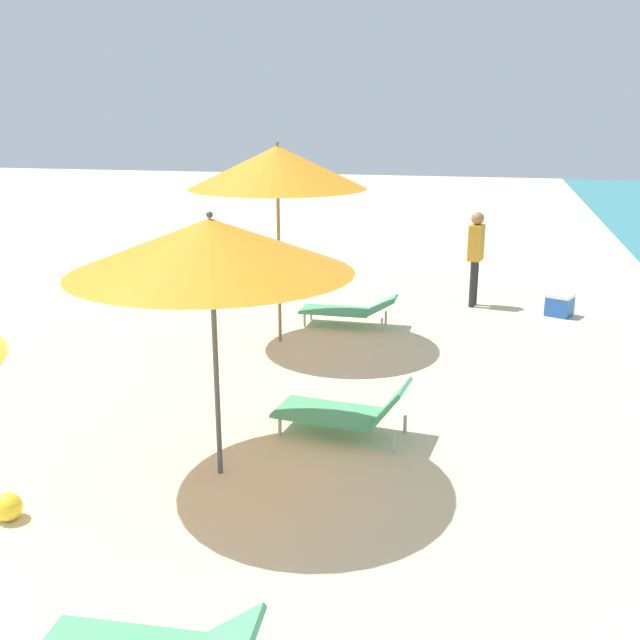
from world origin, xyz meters
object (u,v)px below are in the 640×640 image
umbrella_second (211,246)px  cooler_box (560,305)px  lounger_second_shoreside (346,410)px  umbrella_farthest (277,167)px  lounger_farthest_shoreside (349,309)px  beach_ball (8,507)px  person_walking_near (476,249)px

umbrella_second → cooler_box: bearing=61.9°
umbrella_second → lounger_second_shoreside: bearing=48.4°
umbrella_second → umbrella_farthest: umbrella_farthest is taller
lounger_farthest_shoreside → umbrella_second: bearing=86.9°
beach_ball → cooler_box: bearing=57.7°
umbrella_farthest → person_walking_near: umbrella_farthest is taller
cooler_box → beach_ball: (-5.03, -7.94, -0.07)m
lounger_farthest_shoreside → person_walking_near: person_walking_near is taller
lounger_farthest_shoreside → cooler_box: bearing=-157.2°
lounger_second_shoreside → cooler_box: 6.16m
lounger_second_shoreside → lounger_farthest_shoreside: 4.16m
umbrella_second → beach_ball: (-1.44, -1.22, -2.10)m
lounger_second_shoreside → lounger_farthest_shoreside: size_ratio=0.94×
lounger_farthest_shoreside → cooler_box: size_ratio=3.01×
umbrella_farthest → person_walking_near: size_ratio=1.75×
umbrella_second → lounger_farthest_shoreside: (0.18, 5.21, -1.94)m
cooler_box → beach_ball: cooler_box is taller
umbrella_farthest → cooler_box: 5.53m
umbrella_farthest → cooler_box: bearing=31.0°
umbrella_second → cooler_box: size_ratio=4.90×
person_walking_near → beach_ball: (-3.55, -8.26, -0.92)m
lounger_second_shoreside → umbrella_second: bearing=54.1°
person_walking_near → cooler_box: size_ratio=3.27×
umbrella_farthest → cooler_box: size_ratio=5.70×
umbrella_farthest → cooler_box: umbrella_farthest is taller
cooler_box → lounger_second_shoreside: bearing=-114.8°
lounger_farthest_shoreside → person_walking_near: size_ratio=0.92×
umbrella_second → lounger_farthest_shoreside: 5.57m
lounger_second_shoreside → lounger_farthest_shoreside: (-0.82, 4.08, 0.00)m
umbrella_farthest → lounger_farthest_shoreside: size_ratio=1.89×
lounger_second_shoreside → beach_ball: (-2.45, -2.35, -0.16)m
umbrella_second → beach_ball: umbrella_second is taller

